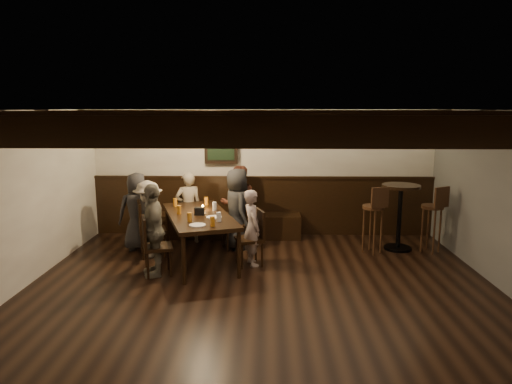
{
  "coord_description": "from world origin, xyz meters",
  "views": [
    {
      "loc": [
        0.06,
        -5.16,
        2.43
      ],
      "look_at": [
        -0.09,
        1.3,
        1.23
      ],
      "focal_mm": 32.0,
      "sensor_mm": 36.0,
      "label": 1
    }
  ],
  "objects_px": {
    "person_bench_right": "(239,203)",
    "person_right_near": "(237,209)",
    "chair_right_far": "(250,248)",
    "person_right_far": "(252,228)",
    "person_bench_centre": "(189,208)",
    "high_top_table": "(400,207)",
    "person_bench_left": "(138,211)",
    "bar_stool_left": "(373,228)",
    "person_left_near": "(149,219)",
    "dining_table": "(199,218)",
    "chair_left_far": "(157,257)",
    "chair_left_near": "(152,239)",
    "person_left_far": "(153,230)",
    "bar_stool_right": "(431,228)",
    "chair_right_near": "(236,233)"
  },
  "relations": [
    {
      "from": "person_bench_right",
      "to": "person_right_near",
      "type": "height_order",
      "value": "person_right_near"
    },
    {
      "from": "chair_right_far",
      "to": "person_right_far",
      "type": "bearing_deg",
      "value": -90.0
    },
    {
      "from": "person_bench_centre",
      "to": "high_top_table",
      "type": "bearing_deg",
      "value": 156.09
    },
    {
      "from": "person_bench_left",
      "to": "bar_stool_left",
      "type": "bearing_deg",
      "value": 159.7
    },
    {
      "from": "person_bench_centre",
      "to": "person_left_near",
      "type": "distance_m",
      "value": 0.96
    },
    {
      "from": "bar_stool_left",
      "to": "chair_right_far",
      "type": "bearing_deg",
      "value": 176.84
    },
    {
      "from": "person_bench_left",
      "to": "person_bench_right",
      "type": "xyz_separation_m",
      "value": [
        1.7,
        0.58,
        0.03
      ]
    },
    {
      "from": "dining_table",
      "to": "chair_left_far",
      "type": "height_order",
      "value": "chair_left_far"
    },
    {
      "from": "high_top_table",
      "to": "person_right_near",
      "type": "bearing_deg",
      "value": 179.89
    },
    {
      "from": "person_bench_right",
      "to": "person_right_far",
      "type": "relative_size",
      "value": 1.17
    },
    {
      "from": "chair_left_near",
      "to": "person_left_far",
      "type": "distance_m",
      "value": 0.98
    },
    {
      "from": "person_bench_centre",
      "to": "person_right_far",
      "type": "relative_size",
      "value": 1.09
    },
    {
      "from": "bar_stool_left",
      "to": "bar_stool_right",
      "type": "distance_m",
      "value": 1.0
    },
    {
      "from": "person_left_near",
      "to": "high_top_table",
      "type": "bearing_deg",
      "value": 77.67
    },
    {
      "from": "chair_right_far",
      "to": "person_left_far",
      "type": "relative_size",
      "value": 0.64
    },
    {
      "from": "chair_right_near",
      "to": "person_right_far",
      "type": "height_order",
      "value": "person_right_far"
    },
    {
      "from": "bar_stool_left",
      "to": "person_bench_left",
      "type": "bearing_deg",
      "value": 157.65
    },
    {
      "from": "person_bench_right",
      "to": "person_right_far",
      "type": "xyz_separation_m",
      "value": [
        0.29,
        -1.33,
        -0.1
      ]
    },
    {
      "from": "chair_right_far",
      "to": "person_left_near",
      "type": "relative_size",
      "value": 0.69
    },
    {
      "from": "dining_table",
      "to": "bar_stool_left",
      "type": "distance_m",
      "value": 2.92
    },
    {
      "from": "bar_stool_right",
      "to": "person_right_far",
      "type": "bearing_deg",
      "value": 164.05
    },
    {
      "from": "dining_table",
      "to": "chair_right_near",
      "type": "relative_size",
      "value": 2.45
    },
    {
      "from": "chair_right_far",
      "to": "person_bench_right",
      "type": "distance_m",
      "value": 1.43
    },
    {
      "from": "dining_table",
      "to": "person_bench_left",
      "type": "xyz_separation_m",
      "value": [
        -1.14,
        0.56,
        -0.03
      ]
    },
    {
      "from": "chair_left_near",
      "to": "person_bench_centre",
      "type": "distance_m",
      "value": 1.01
    },
    {
      "from": "chair_left_near",
      "to": "bar_stool_right",
      "type": "distance_m",
      "value": 4.71
    },
    {
      "from": "person_bench_centre",
      "to": "high_top_table",
      "type": "xyz_separation_m",
      "value": [
        3.7,
        -0.33,
        0.1
      ]
    },
    {
      "from": "dining_table",
      "to": "person_bench_centre",
      "type": "xyz_separation_m",
      "value": [
        -0.34,
        0.99,
        -0.05
      ]
    },
    {
      "from": "chair_left_near",
      "to": "person_left_far",
      "type": "xyz_separation_m",
      "value": [
        0.26,
        -0.86,
        0.4
      ]
    },
    {
      "from": "person_bench_centre",
      "to": "person_bench_right",
      "type": "relative_size",
      "value": 0.93
    },
    {
      "from": "chair_right_far",
      "to": "chair_left_far",
      "type": "bearing_deg",
      "value": 90.0
    },
    {
      "from": "person_right_far",
      "to": "bar_stool_left",
      "type": "bearing_deg",
      "value": -91.13
    },
    {
      "from": "chair_right_near",
      "to": "person_bench_left",
      "type": "height_order",
      "value": "person_bench_left"
    },
    {
      "from": "person_left_far",
      "to": "chair_left_near",
      "type": "bearing_deg",
      "value": 178.07
    },
    {
      "from": "chair_right_near",
      "to": "person_bench_centre",
      "type": "xyz_separation_m",
      "value": [
        -0.87,
        0.34,
        0.37
      ]
    },
    {
      "from": "person_bench_left",
      "to": "person_left_near",
      "type": "bearing_deg",
      "value": 108.43
    },
    {
      "from": "chair_left_far",
      "to": "person_bench_left",
      "type": "relative_size",
      "value": 0.65
    },
    {
      "from": "person_bench_left",
      "to": "person_bench_right",
      "type": "height_order",
      "value": "person_bench_right"
    },
    {
      "from": "chair_left_far",
      "to": "chair_right_near",
      "type": "height_order",
      "value": "chair_right_near"
    },
    {
      "from": "chair_right_far",
      "to": "person_left_near",
      "type": "xyz_separation_m",
      "value": [
        -1.68,
        0.38,
        0.37
      ]
    },
    {
      "from": "chair_left_near",
      "to": "bar_stool_right",
      "type": "xyz_separation_m",
      "value": [
        4.69,
        0.31,
        0.15
      ]
    },
    {
      "from": "chair_right_far",
      "to": "person_right_far",
      "type": "distance_m",
      "value": 0.33
    },
    {
      "from": "person_right_near",
      "to": "bar_stool_right",
      "type": "xyz_separation_m",
      "value": [
        3.3,
        -0.16,
        -0.27
      ]
    },
    {
      "from": "person_bench_left",
      "to": "bar_stool_left",
      "type": "height_order",
      "value": "person_bench_left"
    },
    {
      "from": "chair_right_far",
      "to": "person_bench_left",
      "type": "xyz_separation_m",
      "value": [
        -1.97,
        0.76,
        0.41
      ]
    },
    {
      "from": "chair_left_near",
      "to": "person_bench_right",
      "type": "xyz_separation_m",
      "value": [
        1.39,
        0.95,
        0.42
      ]
    },
    {
      "from": "person_left_far",
      "to": "person_right_far",
      "type": "relative_size",
      "value": 1.14
    },
    {
      "from": "chair_left_near",
      "to": "person_right_near",
      "type": "bearing_deg",
      "value": 90.0
    },
    {
      "from": "chair_left_far",
      "to": "person_bench_right",
      "type": "distance_m",
      "value": 2.15
    },
    {
      "from": "person_bench_centre",
      "to": "person_left_near",
      "type": "xyz_separation_m",
      "value": [
        -0.52,
        -0.81,
        -0.02
      ]
    }
  ]
}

